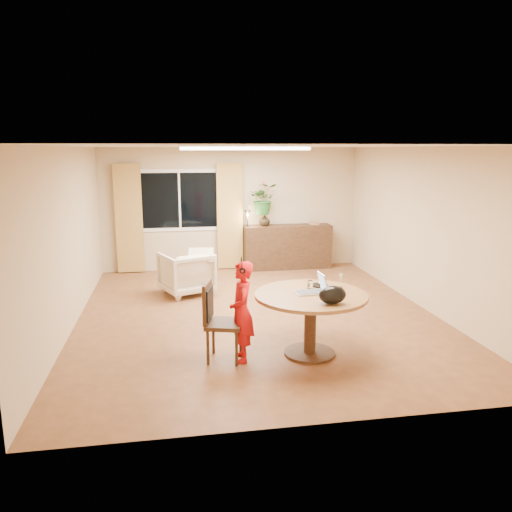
{
  "coord_description": "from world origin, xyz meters",
  "views": [
    {
      "loc": [
        -1.27,
        -7.38,
        2.56
      ],
      "look_at": [
        -0.05,
        -0.2,
        0.99
      ],
      "focal_mm": 35.0,
      "sensor_mm": 36.0,
      "label": 1
    }
  ],
  "objects": [
    {
      "name": "sideboard",
      "position": [
        1.19,
        3.01,
        0.47
      ],
      "size": [
        1.89,
        0.46,
        0.95
      ],
      "primitive_type": "cube",
      "color": "black",
      "rests_on": "floor"
    },
    {
      "name": "ceiling",
      "position": [
        0.0,
        0.0,
        2.6
      ],
      "size": [
        6.5,
        6.5,
        0.0
      ],
      "primitive_type": "plane",
      "rotation": [
        3.14,
        0.0,
        0.0
      ],
      "color": "white",
      "rests_on": "wall_back"
    },
    {
      "name": "armchair",
      "position": [
        -1.05,
        1.39,
        0.38
      ],
      "size": [
        1.07,
        1.09,
        0.77
      ],
      "primitive_type": "imported",
      "rotation": [
        0.0,
        0.0,
        3.53
      ],
      "color": "beige",
      "rests_on": "floor"
    },
    {
      "name": "bouquet",
      "position": [
        0.65,
        3.01,
        1.52
      ],
      "size": [
        0.61,
        0.54,
        0.66
      ],
      "primitive_type": "imported",
      "rotation": [
        0.0,
        0.0,
        -0.04
      ],
      "color": "#326F29",
      "rests_on": "vase"
    },
    {
      "name": "child",
      "position": [
        -0.48,
        -1.65,
        0.62
      ],
      "size": [
        0.47,
        0.33,
        1.25
      ],
      "primitive_type": "imported",
      "rotation": [
        0.0,
        0.0,
        -1.64
      ],
      "color": "red",
      "rests_on": "floor"
    },
    {
      "name": "wine_glass",
      "position": [
        0.85,
        -1.43,
        0.9
      ],
      "size": [
        0.08,
        0.08,
        0.19
      ],
      "primitive_type": null,
      "rotation": [
        0.0,
        0.0,
        -0.31
      ],
      "color": "white",
      "rests_on": "dining_table"
    },
    {
      "name": "wall_left",
      "position": [
        -2.75,
        0.0,
        1.3
      ],
      "size": [
        0.0,
        6.5,
        6.5
      ],
      "primitive_type": "plane",
      "rotation": [
        1.57,
        0.0,
        1.57
      ],
      "color": "tan",
      "rests_on": "floor"
    },
    {
      "name": "dining_table",
      "position": [
        0.4,
        -1.63,
        0.63
      ],
      "size": [
        1.41,
        1.41,
        0.8
      ],
      "color": "brown",
      "rests_on": "floor"
    },
    {
      "name": "dining_chair",
      "position": [
        -0.69,
        -1.61,
        0.49
      ],
      "size": [
        0.57,
        0.54,
        0.98
      ],
      "primitive_type": null,
      "rotation": [
        0.0,
        0.0,
        -0.28
      ],
      "color": "black",
      "rests_on": "floor"
    },
    {
      "name": "handbag",
      "position": [
        0.52,
        -2.08,
        0.91
      ],
      "size": [
        0.34,
        0.21,
        0.22
      ],
      "primitive_type": null,
      "rotation": [
        0.0,
        0.0,
        0.05
      ],
      "color": "black",
      "rests_on": "dining_table"
    },
    {
      "name": "vase",
      "position": [
        0.68,
        3.01,
        1.07
      ],
      "size": [
        0.25,
        0.25,
        0.25
      ],
      "primitive_type": "imported",
      "rotation": [
        0.0,
        0.0,
        -0.07
      ],
      "color": "black",
      "rests_on": "sideboard"
    },
    {
      "name": "tumbler",
      "position": [
        0.45,
        -1.4,
        0.85
      ],
      "size": [
        0.08,
        0.08,
        0.1
      ],
      "primitive_type": null,
      "rotation": [
        0.0,
        0.0,
        -0.18
      ],
      "color": "white",
      "rests_on": "dining_table"
    },
    {
      "name": "window",
      "position": [
        -1.1,
        3.23,
        1.5
      ],
      "size": [
        1.7,
        0.03,
        1.3
      ],
      "color": "white",
      "rests_on": "wall_back"
    },
    {
      "name": "curtain_right",
      "position": [
        -0.05,
        3.15,
        1.15
      ],
      "size": [
        0.55,
        0.08,
        2.25
      ],
      "primitive_type": "cube",
      "color": "olive",
      "rests_on": "wall_back"
    },
    {
      "name": "ceiling_panel",
      "position": [
        0.0,
        1.2,
        2.57
      ],
      "size": [
        2.2,
        0.35,
        0.05
      ],
      "primitive_type": "cube",
      "color": "white",
      "rests_on": "ceiling"
    },
    {
      "name": "floor",
      "position": [
        0.0,
        0.0,
        0.0
      ],
      "size": [
        6.5,
        6.5,
        0.0
      ],
      "primitive_type": "plane",
      "color": "brown",
      "rests_on": "ground"
    },
    {
      "name": "desk_lamp",
      "position": [
        0.3,
        2.96,
        1.13
      ],
      "size": [
        0.15,
        0.15,
        0.36
      ],
      "primitive_type": null,
      "rotation": [
        0.0,
        0.0,
        0.03
      ],
      "color": "black",
      "rests_on": "sideboard"
    },
    {
      "name": "laptop",
      "position": [
        0.39,
        -1.6,
        0.93
      ],
      "size": [
        0.4,
        0.27,
        0.26
      ],
      "primitive_type": null,
      "rotation": [
        0.0,
        0.0,
        0.05
      ],
      "color": "#B7B7BC",
      "rests_on": "dining_table"
    },
    {
      "name": "throw",
      "position": [
        -0.79,
        1.37,
        0.78
      ],
      "size": [
        0.5,
        0.59,
        0.03
      ],
      "primitive_type": null,
      "rotation": [
        0.0,
        0.0,
        -0.09
      ],
      "color": "beige",
      "rests_on": "armchair"
    },
    {
      "name": "wall_right",
      "position": [
        2.75,
        0.0,
        1.3
      ],
      "size": [
        0.0,
        6.5,
        6.5
      ],
      "primitive_type": "plane",
      "rotation": [
        1.57,
        0.0,
        -1.57
      ],
      "color": "tan",
      "rests_on": "floor"
    },
    {
      "name": "pot_lid",
      "position": [
        0.6,
        -1.3,
        0.82
      ],
      "size": [
        0.28,
        0.28,
        0.04
      ],
      "primitive_type": null,
      "rotation": [
        0.0,
        0.0,
        -0.33
      ],
      "color": "white",
      "rests_on": "dining_table"
    },
    {
      "name": "wall_back",
      "position": [
        0.0,
        3.25,
        1.3
      ],
      "size": [
        5.5,
        0.0,
        5.5
      ],
      "primitive_type": "plane",
      "rotation": [
        1.57,
        0.0,
        0.0
      ],
      "color": "tan",
      "rests_on": "floor"
    },
    {
      "name": "curtain_left",
      "position": [
        -2.15,
        3.15,
        1.15
      ],
      "size": [
        0.55,
        0.08,
        2.25
      ],
      "primitive_type": "cube",
      "color": "olive",
      "rests_on": "wall_back"
    },
    {
      "name": "book_stack",
      "position": [
        1.78,
        3.01,
        0.99
      ],
      "size": [
        0.22,
        0.19,
        0.08
      ],
      "primitive_type": null,
      "rotation": [
        0.0,
        0.0,
        -0.23
      ],
      "color": "#8B6446",
      "rests_on": "sideboard"
    }
  ]
}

